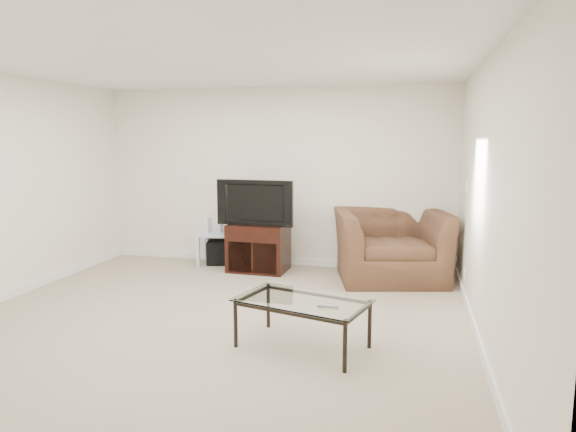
% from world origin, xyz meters
% --- Properties ---
extents(floor, '(5.00, 5.00, 0.00)m').
position_xyz_m(floor, '(0.00, 0.00, 0.00)').
color(floor, tan).
rests_on(floor, ground).
extents(ceiling, '(5.00, 5.00, 0.00)m').
position_xyz_m(ceiling, '(0.00, 0.00, 2.50)').
color(ceiling, white).
rests_on(ceiling, ground).
extents(wall_back, '(5.00, 0.02, 2.50)m').
position_xyz_m(wall_back, '(0.00, 2.50, 1.25)').
color(wall_back, silver).
rests_on(wall_back, ground).
extents(wall_right, '(0.02, 5.00, 2.50)m').
position_xyz_m(wall_right, '(2.50, 0.00, 1.25)').
color(wall_right, silver).
rests_on(wall_right, ground).
extents(plate_back, '(0.12, 0.02, 0.12)m').
position_xyz_m(plate_back, '(-1.40, 2.49, 1.25)').
color(plate_back, white).
rests_on(plate_back, wall_back).
extents(plate_right_switch, '(0.02, 0.09, 0.13)m').
position_xyz_m(plate_right_switch, '(2.49, 1.60, 1.25)').
color(plate_right_switch, white).
rests_on(plate_right_switch, wall_right).
extents(plate_right_outlet, '(0.02, 0.08, 0.12)m').
position_xyz_m(plate_right_outlet, '(2.49, 1.30, 0.30)').
color(plate_right_outlet, white).
rests_on(plate_right_outlet, wall_right).
extents(tv_stand, '(0.79, 0.56, 0.65)m').
position_xyz_m(tv_stand, '(-0.12, 2.05, 0.32)').
color(tv_stand, black).
rests_on(tv_stand, floor).
extents(dvd_player, '(0.40, 0.29, 0.05)m').
position_xyz_m(dvd_player, '(-0.12, 2.01, 0.54)').
color(dvd_player, black).
rests_on(dvd_player, tv_stand).
extents(television, '(0.99, 0.25, 0.61)m').
position_xyz_m(television, '(-0.12, 2.02, 0.95)').
color(television, black).
rests_on(television, tv_stand).
extents(side_table, '(0.54, 0.54, 0.47)m').
position_xyz_m(side_table, '(-0.81, 2.28, 0.23)').
color(side_table, silver).
rests_on(side_table, floor).
extents(subwoofer, '(0.39, 0.39, 0.33)m').
position_xyz_m(subwoofer, '(-0.78, 2.30, 0.17)').
color(subwoofer, black).
rests_on(subwoofer, floor).
extents(game_console, '(0.05, 0.16, 0.21)m').
position_xyz_m(game_console, '(-0.92, 2.25, 0.57)').
color(game_console, white).
rests_on(game_console, side_table).
extents(game_case, '(0.05, 0.14, 0.18)m').
position_xyz_m(game_case, '(-0.75, 2.27, 0.56)').
color(game_case, silver).
rests_on(game_case, side_table).
extents(recliner, '(1.53, 1.18, 1.19)m').
position_xyz_m(recliner, '(1.65, 2.05, 0.59)').
color(recliner, brown).
rests_on(recliner, floor).
extents(coffee_table, '(1.22, 0.89, 0.43)m').
position_xyz_m(coffee_table, '(1.01, -0.39, 0.21)').
color(coffee_table, black).
rests_on(coffee_table, floor).
extents(remote, '(0.17, 0.05, 0.02)m').
position_xyz_m(remote, '(1.25, -0.54, 0.44)').
color(remote, '#B2B2B7').
rests_on(remote, coffee_table).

